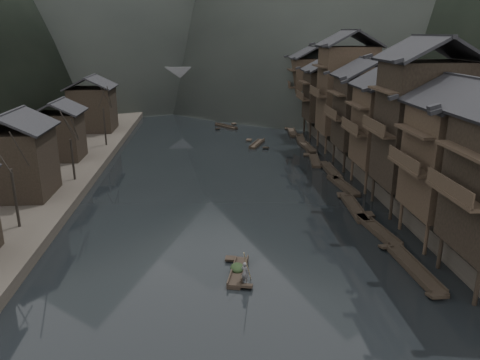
{
  "coord_description": "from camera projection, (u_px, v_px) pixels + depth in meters",
  "views": [
    {
      "loc": [
        -2.24,
        -34.75,
        16.3
      ],
      "look_at": [
        0.87,
        8.52,
        2.5
      ],
      "focal_mm": 35.0,
      "sensor_mm": 36.0,
      "label": 1
    }
  ],
  "objects": [
    {
      "name": "stone_bridge",
      "position": [
        216.0,
        84.0,
        105.01
      ],
      "size": [
        40.0,
        6.0,
        9.0
      ],
      "color": "#4C4C4F",
      "rests_on": "ground"
    },
    {
      "name": "bamboo_pole",
      "position": [
        248.0,
        235.0,
        30.32
      ],
      "size": [
        0.81,
        2.29,
        3.43
      ],
      "primitive_type": "cylinder",
      "rotation": [
        0.6,
        0.0,
        -0.32
      ],
      "color": "#8C7A51",
      "rests_on": "boatman"
    },
    {
      "name": "hero_sampan",
      "position": [
        238.0,
        272.0,
        32.83
      ],
      "size": [
        1.83,
        4.65,
        0.43
      ],
      "color": "black",
      "rests_on": "water"
    },
    {
      "name": "right_bank",
      "position": [
        430.0,
        128.0,
        78.26
      ],
      "size": [
        40.0,
        200.0,
        1.8
      ],
      "primitive_type": "cube",
      "color": "#2D2823",
      "rests_on": "ground"
    },
    {
      "name": "midriver_boats",
      "position": [
        240.0,
        128.0,
        81.89
      ],
      "size": [
        7.62,
        29.21,
        0.45
      ],
      "color": "black",
      "rests_on": "water"
    },
    {
      "name": "left_houses",
      "position": [
        49.0,
        128.0,
        54.13
      ],
      "size": [
        8.1,
        53.2,
        8.73
      ],
      "color": "black",
      "rests_on": "left_bank"
    },
    {
      "name": "stilt_houses",
      "position": [
        373.0,
        97.0,
        54.79
      ],
      "size": [
        9.0,
        67.6,
        16.79
      ],
      "color": "black",
      "rests_on": "ground"
    },
    {
      "name": "bare_trees",
      "position": [
        53.0,
        139.0,
        44.92
      ],
      "size": [
        3.73,
        44.27,
        7.47
      ],
      "color": "black",
      "rests_on": "left_bank"
    },
    {
      "name": "water",
      "position": [
        237.0,
        241.0,
        38.12
      ],
      "size": [
        300.0,
        300.0,
        0.0
      ],
      "primitive_type": "plane",
      "color": "black",
      "rests_on": "ground"
    },
    {
      "name": "cargo_heap",
      "position": [
        237.0,
        263.0,
        32.86
      ],
      "size": [
        1.01,
        1.32,
        0.61
      ],
      "primitive_type": "ellipsoid",
      "color": "black",
      "rests_on": "hero_sampan"
    },
    {
      "name": "moored_sampans",
      "position": [
        329.0,
        173.0,
        55.56
      ],
      "size": [
        2.71,
        55.26,
        0.47
      ],
      "color": "black",
      "rests_on": "water"
    },
    {
      "name": "boatman",
      "position": [
        245.0,
        270.0,
        31.06
      ],
      "size": [
        0.67,
        0.63,
        1.54
      ],
      "primitive_type": "imported",
      "rotation": [
        0.0,
        0.0,
        2.51
      ],
      "color": "#4F4F51",
      "rests_on": "hero_sampan"
    }
  ]
}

